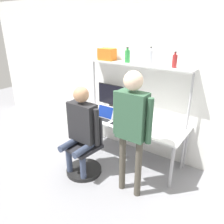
{
  "coord_description": "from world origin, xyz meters",
  "views": [
    {
      "loc": [
        1.68,
        -2.49,
        2.23
      ],
      "look_at": [
        0.05,
        -0.17,
        1.07
      ],
      "focal_mm": 35.0,
      "sensor_mm": 36.0,
      "label": 1
    }
  ],
  "objects_px": {
    "laptop": "(104,115)",
    "bottle_clear": "(150,57)",
    "person_standing": "(132,120)",
    "bottle_red": "(175,61)",
    "storage_box": "(107,54)",
    "cell_phone": "(114,122)",
    "person_seated": "(81,125)",
    "monitor": "(111,96)",
    "bottle_green": "(127,56)",
    "office_chair": "(85,155)"
  },
  "relations": [
    {
      "from": "bottle_clear",
      "to": "bottle_red",
      "type": "bearing_deg",
      "value": -0.0
    },
    {
      "from": "monitor",
      "to": "office_chair",
      "type": "bearing_deg",
      "value": -79.97
    },
    {
      "from": "laptop",
      "to": "bottle_red",
      "type": "height_order",
      "value": "bottle_red"
    },
    {
      "from": "cell_phone",
      "to": "office_chair",
      "type": "bearing_deg",
      "value": -112.94
    },
    {
      "from": "monitor",
      "to": "office_chair",
      "type": "relative_size",
      "value": 0.58
    },
    {
      "from": "bottle_clear",
      "to": "storage_box",
      "type": "xyz_separation_m",
      "value": [
        -0.82,
        0.0,
        -0.02
      ]
    },
    {
      "from": "person_seated",
      "to": "bottle_red",
      "type": "xyz_separation_m",
      "value": [
        0.96,
        0.98,
        0.89
      ]
    },
    {
      "from": "monitor",
      "to": "storage_box",
      "type": "bearing_deg",
      "value": -172.81
    },
    {
      "from": "bottle_green",
      "to": "person_standing",
      "type": "bearing_deg",
      "value": -55.22
    },
    {
      "from": "monitor",
      "to": "person_standing",
      "type": "xyz_separation_m",
      "value": [
        0.98,
        -0.94,
        0.12
      ]
    },
    {
      "from": "bottle_green",
      "to": "person_seated",
      "type": "bearing_deg",
      "value": -100.11
    },
    {
      "from": "office_chair",
      "to": "person_standing",
      "type": "distance_m",
      "value": 1.16
    },
    {
      "from": "monitor",
      "to": "laptop",
      "type": "xyz_separation_m",
      "value": [
        0.14,
        -0.4,
        -0.21
      ]
    },
    {
      "from": "cell_phone",
      "to": "storage_box",
      "type": "bearing_deg",
      "value": 136.31
    },
    {
      "from": "person_seated",
      "to": "cell_phone",
      "type": "bearing_deg",
      "value": 68.32
    },
    {
      "from": "monitor",
      "to": "person_seated",
      "type": "distance_m",
      "value": 1.01
    },
    {
      "from": "person_standing",
      "to": "bottle_red",
      "type": "relative_size",
      "value": 7.64
    },
    {
      "from": "monitor",
      "to": "bottle_clear",
      "type": "distance_m",
      "value": 1.06
    },
    {
      "from": "person_standing",
      "to": "bottle_red",
      "type": "distance_m",
      "value": 1.13
    },
    {
      "from": "laptop",
      "to": "office_chair",
      "type": "xyz_separation_m",
      "value": [
        0.02,
        -0.54,
        -0.49
      ]
    },
    {
      "from": "laptop",
      "to": "person_standing",
      "type": "bearing_deg",
      "value": -32.82
    },
    {
      "from": "cell_phone",
      "to": "bottle_green",
      "type": "bearing_deg",
      "value": 95.65
    },
    {
      "from": "monitor",
      "to": "cell_phone",
      "type": "relative_size",
      "value": 3.62
    },
    {
      "from": "person_standing",
      "to": "bottle_red",
      "type": "xyz_separation_m",
      "value": [
        0.14,
        0.93,
        0.62
      ]
    },
    {
      "from": "laptop",
      "to": "bottle_clear",
      "type": "xyz_separation_m",
      "value": [
        0.6,
        0.39,
        0.97
      ]
    },
    {
      "from": "monitor",
      "to": "office_chair",
      "type": "xyz_separation_m",
      "value": [
        0.17,
        -0.94,
        -0.7
      ]
    },
    {
      "from": "person_seated",
      "to": "bottle_green",
      "type": "relative_size",
      "value": 5.86
    },
    {
      "from": "bottle_green",
      "to": "bottle_red",
      "type": "bearing_deg",
      "value": -0.0
    },
    {
      "from": "monitor",
      "to": "bottle_clear",
      "type": "bearing_deg",
      "value": -0.71
    },
    {
      "from": "office_chair",
      "to": "bottle_red",
      "type": "distance_m",
      "value": 1.96
    },
    {
      "from": "office_chair",
      "to": "person_standing",
      "type": "height_order",
      "value": "person_standing"
    },
    {
      "from": "person_seated",
      "to": "bottle_green",
      "type": "bearing_deg",
      "value": 79.89
    },
    {
      "from": "monitor",
      "to": "storage_box",
      "type": "xyz_separation_m",
      "value": [
        -0.07,
        -0.01,
        0.74
      ]
    },
    {
      "from": "laptop",
      "to": "person_seated",
      "type": "xyz_separation_m",
      "value": [
        0.02,
        -0.59,
        0.06
      ]
    },
    {
      "from": "person_standing",
      "to": "office_chair",
      "type": "bearing_deg",
      "value": -179.86
    },
    {
      "from": "cell_phone",
      "to": "person_standing",
      "type": "distance_m",
      "value": 0.87
    },
    {
      "from": "person_standing",
      "to": "storage_box",
      "type": "xyz_separation_m",
      "value": [
        -1.06,
        0.93,
        0.62
      ]
    },
    {
      "from": "bottle_red",
      "to": "laptop",
      "type": "bearing_deg",
      "value": -158.37
    },
    {
      "from": "office_chair",
      "to": "storage_box",
      "type": "bearing_deg",
      "value": 104.4
    },
    {
      "from": "person_seated",
      "to": "laptop",
      "type": "bearing_deg",
      "value": 91.94
    },
    {
      "from": "laptop",
      "to": "person_standing",
      "type": "xyz_separation_m",
      "value": [
        0.84,
        -0.54,
        0.33
      ]
    },
    {
      "from": "person_seated",
      "to": "bottle_red",
      "type": "height_order",
      "value": "bottle_red"
    },
    {
      "from": "person_seated",
      "to": "monitor",
      "type": "bearing_deg",
      "value": 99.32
    },
    {
      "from": "office_chair",
      "to": "bottle_red",
      "type": "bearing_deg",
      "value": 44.31
    },
    {
      "from": "laptop",
      "to": "person_standing",
      "type": "height_order",
      "value": "person_standing"
    },
    {
      "from": "office_chair",
      "to": "person_seated",
      "type": "distance_m",
      "value": 0.55
    },
    {
      "from": "laptop",
      "to": "cell_phone",
      "type": "bearing_deg",
      "value": -10.25
    },
    {
      "from": "bottle_red",
      "to": "person_seated",
      "type": "bearing_deg",
      "value": -134.5
    },
    {
      "from": "bottle_clear",
      "to": "bottle_green",
      "type": "distance_m",
      "value": 0.41
    },
    {
      "from": "laptop",
      "to": "bottle_green",
      "type": "height_order",
      "value": "bottle_green"
    }
  ]
}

